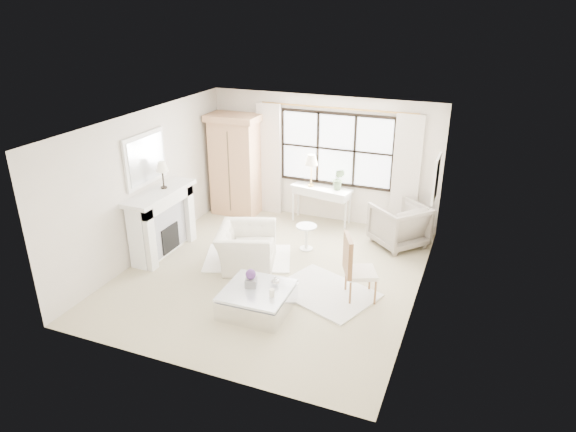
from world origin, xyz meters
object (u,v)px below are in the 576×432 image
console_table (321,205)px  coffee_table (257,300)px  armoire (235,164)px  club_armchair (246,247)px

console_table → coffee_table: size_ratio=1.32×
armoire → club_armchair: size_ratio=2.00×
armoire → console_table: bearing=5.0°
armoire → console_table: 2.10m
console_table → coffee_table: bearing=-77.3°
console_table → club_armchair: 2.48m
club_armchair → coffee_table: size_ratio=1.09×
console_table → coffee_table: console_table is taller
armoire → club_armchair: bearing=-59.5°
armoire → console_table: size_ratio=1.65×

